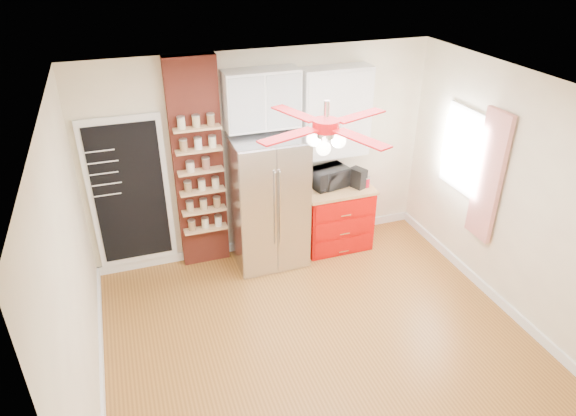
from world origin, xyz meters
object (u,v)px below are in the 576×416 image
object	(u,v)px
toaster_oven	(329,177)
canister_left	(366,182)
ceiling_fan	(326,126)
coffee_maker	(358,178)
pantry_jar_oats	(190,167)
fridge	(268,202)
red_cabinet	(335,216)

from	to	relation	value
toaster_oven	canister_left	xyz separation A→B (m)	(0.46, -0.17, -0.07)
ceiling_fan	coffee_maker	xyz separation A→B (m)	(1.18, 1.60, -1.39)
ceiling_fan	toaster_oven	size ratio (longest dim) A/B	2.90
canister_left	pantry_jar_oats	size ratio (longest dim) A/B	1.10
fridge	pantry_jar_oats	world-z (taller)	fridge
fridge	toaster_oven	xyz separation A→B (m)	(0.88, 0.11, 0.16)
fridge	pantry_jar_oats	bearing A→B (deg)	171.51
red_cabinet	toaster_oven	bearing A→B (deg)	148.06
ceiling_fan	canister_left	size ratio (longest dim) A/B	10.88
fridge	red_cabinet	size ratio (longest dim) A/B	1.86
ceiling_fan	pantry_jar_oats	distance (m)	2.25
coffee_maker	toaster_oven	bearing A→B (deg)	134.76
red_cabinet	ceiling_fan	size ratio (longest dim) A/B	0.67
fridge	coffee_maker	xyz separation A→B (m)	(1.23, -0.03, 0.16)
pantry_jar_oats	fridge	bearing A→B (deg)	-8.49
red_cabinet	ceiling_fan	bearing A→B (deg)	-118.71
red_cabinet	canister_left	size ratio (longest dim) A/B	7.30
red_cabinet	coffee_maker	distance (m)	0.64
ceiling_fan	toaster_oven	distance (m)	2.37
fridge	red_cabinet	bearing A→B (deg)	2.95
fridge	canister_left	xyz separation A→B (m)	(1.34, -0.06, 0.09)
coffee_maker	canister_left	size ratio (longest dim) A/B	2.02
pantry_jar_oats	red_cabinet	bearing A→B (deg)	-2.64
toaster_oven	canister_left	bearing A→B (deg)	-32.66
pantry_jar_oats	coffee_maker	bearing A→B (deg)	-4.43
fridge	coffee_maker	distance (m)	1.24
ceiling_fan	pantry_jar_oats	world-z (taller)	ceiling_fan
fridge	ceiling_fan	distance (m)	2.25
toaster_oven	pantry_jar_oats	world-z (taller)	pantry_jar_oats
coffee_maker	pantry_jar_oats	xyz separation A→B (m)	(-2.15, 0.17, 0.40)
fridge	ceiling_fan	world-z (taller)	ceiling_fan
coffee_maker	canister_left	world-z (taller)	coffee_maker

